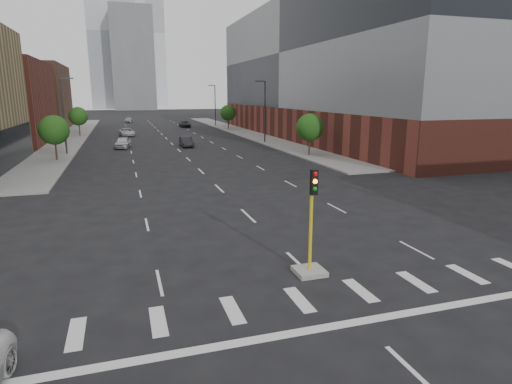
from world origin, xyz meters
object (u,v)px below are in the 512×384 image
median_traffic_signal (310,252)px  car_mid_right (186,142)px  car_far_left (127,132)px  car_deep_right (185,124)px  car_distant (128,120)px  car_near_left (123,143)px

median_traffic_signal → car_mid_right: (1.50, 44.63, -0.26)m
car_mid_right → car_far_left: car_mid_right is taller
car_mid_right → car_deep_right: bearing=81.7°
car_far_left → median_traffic_signal: bearing=-92.0°
median_traffic_signal → car_far_left: size_ratio=0.90×
car_mid_right → car_distant: car_distant is taller
car_near_left → car_far_left: bearing=95.8°
car_mid_right → car_distant: bearing=96.4°
median_traffic_signal → car_distant: bearing=92.9°
car_near_left → car_mid_right: car_near_left is taller
car_far_left → car_distant: car_distant is taller
car_far_left → car_deep_right: (12.50, 16.91, 0.03)m
car_near_left → car_mid_right: size_ratio=1.03×
car_near_left → car_distant: bearing=96.5°
car_near_left → median_traffic_signal: bearing=-72.9°
median_traffic_signal → car_far_left: bearing=95.5°
car_mid_right → car_deep_right: size_ratio=0.88×
median_traffic_signal → car_deep_right: size_ratio=0.89×
car_near_left → car_mid_right: bearing=1.3°
car_deep_right → car_far_left: bearing=-127.3°
median_traffic_signal → car_far_left: 63.35m
median_traffic_signal → car_deep_right: 80.22m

